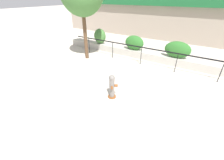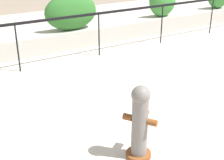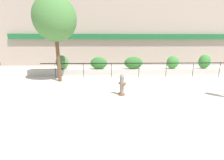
{
  "view_description": "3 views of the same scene",
  "coord_description": "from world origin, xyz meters",
  "px_view_note": "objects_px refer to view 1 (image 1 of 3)",
  "views": [
    {
      "loc": [
        1.19,
        -3.67,
        3.9
      ],
      "look_at": [
        -1.97,
        1.23,
        0.61
      ],
      "focal_mm": 24.0,
      "sensor_mm": 36.0,
      "label": 1
    },
    {
      "loc": [
        -3.97,
        -1.98,
        2.72
      ],
      "look_at": [
        -1.53,
        1.86,
        0.75
      ],
      "focal_mm": 50.0,
      "sensor_mm": 36.0,
      "label": 2
    },
    {
      "loc": [
        -2.48,
        -6.49,
        2.61
      ],
      "look_at": [
        -2.22,
        1.17,
        0.72
      ],
      "focal_mm": 24.0,
      "sensor_mm": 36.0,
      "label": 3
    }
  ],
  "objects_px": {
    "hedge_bush_2": "(178,50)",
    "fire_hydrant": "(112,86)",
    "hedge_bush_0": "(100,36)",
    "hedge_bush_1": "(134,43)"
  },
  "relations": [
    {
      "from": "hedge_bush_2",
      "to": "hedge_bush_0",
      "type": "bearing_deg",
      "value": 180.0
    },
    {
      "from": "hedge_bush_1",
      "to": "hedge_bush_2",
      "type": "relative_size",
      "value": 0.89
    },
    {
      "from": "hedge_bush_2",
      "to": "fire_hydrant",
      "type": "xyz_separation_m",
      "value": [
        -1.48,
        -5.15,
        -0.45
      ]
    },
    {
      "from": "hedge_bush_2",
      "to": "hedge_bush_1",
      "type": "bearing_deg",
      "value": 180.0
    },
    {
      "from": "hedge_bush_0",
      "to": "hedge_bush_1",
      "type": "xyz_separation_m",
      "value": [
        3.02,
        0.0,
        -0.08
      ]
    },
    {
      "from": "hedge_bush_2",
      "to": "fire_hydrant",
      "type": "relative_size",
      "value": 1.44
    },
    {
      "from": "hedge_bush_0",
      "to": "fire_hydrant",
      "type": "distance_m",
      "value": 6.84
    },
    {
      "from": "hedge_bush_0",
      "to": "hedge_bush_1",
      "type": "bearing_deg",
      "value": 0.0
    },
    {
      "from": "hedge_bush_2",
      "to": "fire_hydrant",
      "type": "distance_m",
      "value": 5.38
    },
    {
      "from": "hedge_bush_1",
      "to": "fire_hydrant",
      "type": "height_order",
      "value": "hedge_bush_1"
    }
  ]
}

